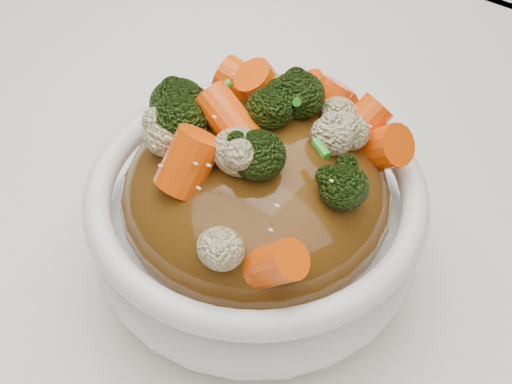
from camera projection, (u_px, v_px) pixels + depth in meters
The scene contains 8 objects.
tablecloth at pixel (223, 294), 0.46m from camera, with size 1.20×0.80×0.04m, color white.
bowl at pixel (256, 225), 0.42m from camera, with size 0.19×0.19×0.08m, color white, non-canonical shape.
sauce_base at pixel (256, 195), 0.40m from camera, with size 0.15×0.15×0.08m, color #54310E.
carrots at pixel (256, 121), 0.36m from camera, with size 0.15×0.15×0.04m, color #FF5408, non-canonical shape.
broccoli at pixel (256, 122), 0.36m from camera, with size 0.15×0.15×0.04m, color black, non-canonical shape.
cauliflower at pixel (256, 125), 0.36m from camera, with size 0.15×0.15×0.03m, color beige, non-canonical shape.
scallions at pixel (256, 120), 0.36m from camera, with size 0.11×0.11×0.02m, color #2E9422, non-canonical shape.
sesame_seeds at pixel (256, 120), 0.36m from camera, with size 0.14×0.14×0.01m, color beige, non-canonical shape.
Camera 1 is at (0.17, -0.20, 1.11)m, focal length 50.00 mm.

